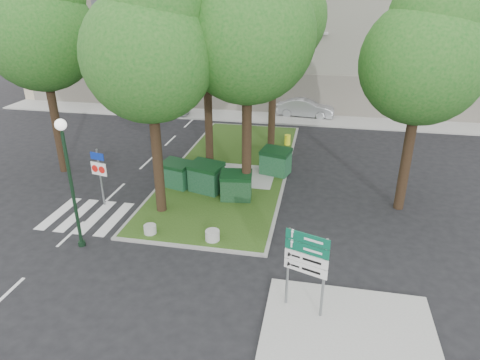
% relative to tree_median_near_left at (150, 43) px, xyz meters
% --- Properties ---
extents(ground, '(120.00, 120.00, 0.00)m').
position_rel_tree_median_near_left_xyz_m(ground, '(1.41, -2.56, -7.32)').
color(ground, black).
rests_on(ground, ground).
extents(median_island, '(6.00, 16.00, 0.12)m').
position_rel_tree_median_near_left_xyz_m(median_island, '(1.91, 5.44, -7.26)').
color(median_island, '#234212').
rests_on(median_island, ground).
extents(median_kerb, '(6.30, 16.30, 0.10)m').
position_rel_tree_median_near_left_xyz_m(median_kerb, '(1.91, 5.44, -7.27)').
color(median_kerb, gray).
rests_on(median_kerb, ground).
extents(sidewalk_corner, '(5.00, 4.00, 0.12)m').
position_rel_tree_median_near_left_xyz_m(sidewalk_corner, '(7.91, -6.06, -7.26)').
color(sidewalk_corner, '#999993').
rests_on(sidewalk_corner, ground).
extents(building_sidewalk, '(42.00, 3.00, 0.12)m').
position_rel_tree_median_near_left_xyz_m(building_sidewalk, '(1.41, 15.94, -7.26)').
color(building_sidewalk, '#999993').
rests_on(building_sidewalk, ground).
extents(zebra_crossing, '(5.00, 3.00, 0.01)m').
position_rel_tree_median_near_left_xyz_m(zebra_crossing, '(-2.34, -1.06, -7.31)').
color(zebra_crossing, silver).
rests_on(zebra_crossing, ground).
extents(apartment_building, '(41.00, 12.00, 16.00)m').
position_rel_tree_median_near_left_xyz_m(apartment_building, '(1.41, 23.44, 0.68)').
color(apartment_building, tan).
rests_on(apartment_building, ground).
extents(tree_median_near_left, '(5.20, 5.20, 10.53)m').
position_rel_tree_median_near_left_xyz_m(tree_median_near_left, '(0.00, 0.00, 0.00)').
color(tree_median_near_left, black).
rests_on(tree_median_near_left, ground).
extents(tree_median_near_right, '(5.60, 5.60, 11.46)m').
position_rel_tree_median_near_left_xyz_m(tree_median_near_right, '(3.50, 2.00, 0.67)').
color(tree_median_near_right, black).
rests_on(tree_median_near_right, ground).
extents(tree_median_mid, '(4.80, 4.80, 9.99)m').
position_rel_tree_median_near_left_xyz_m(tree_median_mid, '(0.50, 6.50, -0.34)').
color(tree_median_mid, black).
rests_on(tree_median_mid, ground).
extents(tree_median_far, '(5.80, 5.80, 11.93)m').
position_rel_tree_median_near_left_xyz_m(tree_median_far, '(3.70, 9.50, 1.00)').
color(tree_median_far, black).
rests_on(tree_median_far, ground).
extents(tree_street_left, '(5.40, 5.40, 11.00)m').
position_rel_tree_median_near_left_xyz_m(tree_street_left, '(-7.00, 3.50, 0.33)').
color(tree_street_left, black).
rests_on(tree_street_left, ground).
extents(tree_street_right, '(5.00, 5.00, 10.06)m').
position_rel_tree_median_near_left_xyz_m(tree_street_right, '(10.50, 2.50, -0.33)').
color(tree_street_right, black).
rests_on(tree_street_right, ground).
extents(dumpster_a, '(1.66, 1.38, 1.33)m').
position_rel_tree_median_near_left_xyz_m(dumpster_a, '(-0.23, 2.52, -6.56)').
color(dumpster_a, '#103B1F').
rests_on(dumpster_a, median_island).
extents(dumpster_b, '(1.84, 1.52, 1.47)m').
position_rel_tree_median_near_left_xyz_m(dumpster_b, '(1.37, 2.28, -6.49)').
color(dumpster_b, '#10371E').
rests_on(dumpster_b, median_island).
extents(dumpster_c, '(1.56, 1.18, 1.35)m').
position_rel_tree_median_near_left_xyz_m(dumpster_c, '(2.97, 1.71, -6.55)').
color(dumpster_c, black).
rests_on(dumpster_c, median_island).
extents(dumpster_d, '(1.75, 1.43, 1.41)m').
position_rel_tree_median_near_left_xyz_m(dumpster_d, '(4.41, 5.06, -6.52)').
color(dumpster_d, '#164927').
rests_on(dumpster_d, median_island).
extents(bollard_left, '(0.50, 0.50, 0.36)m').
position_rel_tree_median_near_left_xyz_m(bollard_left, '(0.18, -2.06, -7.02)').
color(bollard_left, '#A5A5A0').
rests_on(bollard_left, median_island).
extents(bollard_right, '(0.57, 0.57, 0.41)m').
position_rel_tree_median_near_left_xyz_m(bollard_right, '(2.79, -2.06, -6.99)').
color(bollard_right, '#A7A7A2').
rests_on(bollard_right, median_island).
extents(bollard_mid, '(0.55, 0.55, 0.40)m').
position_rel_tree_median_near_left_xyz_m(bollard_mid, '(2.42, 2.44, -7.00)').
color(bollard_mid, '#AFAEA9').
rests_on(bollard_mid, median_island).
extents(litter_bin, '(0.37, 0.37, 0.65)m').
position_rel_tree_median_near_left_xyz_m(litter_bin, '(4.61, 9.77, -6.87)').
color(litter_bin, yellow).
rests_on(litter_bin, median_island).
extents(street_lamp, '(0.41, 0.41, 5.11)m').
position_rel_tree_median_near_left_xyz_m(street_lamp, '(-2.18, -3.27, -4.10)').
color(street_lamp, black).
rests_on(street_lamp, ground).
extents(traffic_sign_pole, '(0.81, 0.23, 2.75)m').
position_rel_tree_median_near_left_xyz_m(traffic_sign_pole, '(-2.97, 0.10, -5.55)').
color(traffic_sign_pole, slate).
rests_on(traffic_sign_pole, ground).
extents(directional_sign, '(1.29, 0.49, 2.71)m').
position_rel_tree_median_near_left_xyz_m(directional_sign, '(6.54, -5.38, -5.40)').
color(directional_sign, slate).
rests_on(directional_sign, sidewalk_corner).
extents(car_white, '(4.36, 2.10, 1.44)m').
position_rel_tree_median_near_left_xyz_m(car_white, '(-5.72, 15.08, -6.60)').
color(car_white, white).
rests_on(car_white, ground).
extents(car_silver, '(4.51, 1.93, 1.44)m').
position_rel_tree_median_near_left_xyz_m(car_silver, '(5.32, 16.94, -6.59)').
color(car_silver, '#9EA1A6').
rests_on(car_silver, ground).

